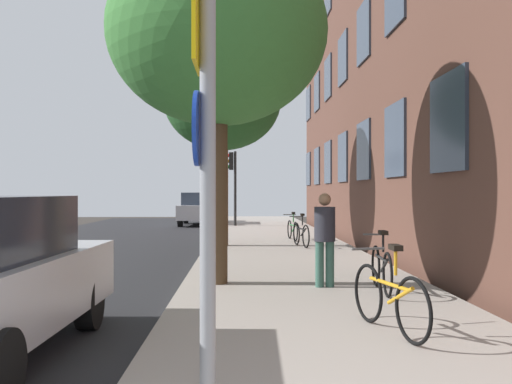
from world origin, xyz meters
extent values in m
plane|color=#332D28|center=(-2.40, 15.00, 0.00)|extent=(41.80, 41.80, 0.00)
cube|color=#232326|center=(-4.50, 15.00, 0.01)|extent=(7.00, 38.00, 0.01)
cube|color=#9E9389|center=(1.10, 15.00, 0.06)|extent=(4.20, 38.00, 0.12)
cube|color=#2D3847|center=(3.42, 8.25, 2.82)|extent=(0.06, 1.55, 1.63)
cube|color=#2D3847|center=(3.42, 11.38, 2.82)|extent=(0.06, 1.55, 1.63)
cube|color=#2D3847|center=(3.42, 14.50, 2.82)|extent=(0.06, 1.55, 1.63)
cube|color=#2D3847|center=(3.42, 17.62, 2.82)|extent=(0.06, 1.55, 1.63)
cube|color=#2D3847|center=(3.42, 20.75, 2.82)|extent=(0.06, 1.55, 1.63)
cube|color=#2D3847|center=(3.42, 23.88, 2.82)|extent=(0.06, 1.55, 1.63)
cube|color=#2D3847|center=(3.42, 27.00, 2.82)|extent=(0.06, 1.55, 1.63)
cube|color=#2D3847|center=(3.42, 14.50, 6.12)|extent=(0.06, 1.55, 1.63)
cube|color=#2D3847|center=(3.42, 17.62, 6.12)|extent=(0.06, 1.55, 1.63)
cube|color=#2D3847|center=(3.42, 20.75, 6.12)|extent=(0.06, 1.55, 1.63)
cube|color=#2D3847|center=(3.42, 23.88, 6.12)|extent=(0.06, 1.55, 1.63)
cube|color=#2D3847|center=(3.42, 27.00, 6.12)|extent=(0.06, 1.55, 1.63)
cube|color=#2D3847|center=(3.42, 23.88, 9.43)|extent=(0.06, 1.55, 1.63)
cube|color=#2D3847|center=(3.42, 27.00, 9.43)|extent=(0.06, 1.55, 1.63)
cylinder|color=gray|center=(-0.25, 3.35, 1.70)|extent=(0.12, 0.12, 3.15)
cube|color=yellow|center=(-0.33, 3.35, 2.90)|extent=(0.03, 0.60, 0.60)
cylinder|color=#14339E|center=(-0.33, 3.35, 2.15)|extent=(0.03, 0.56, 0.56)
cylinder|color=black|center=(-0.25, 24.45, 1.82)|extent=(0.12, 0.12, 3.40)
cube|color=black|center=(-0.43, 24.45, 3.07)|extent=(0.20, 0.24, 0.80)
sphere|color=red|center=(-0.54, 24.45, 3.33)|extent=(0.16, 0.16, 0.16)
sphere|color=#523707|center=(-0.54, 24.45, 3.07)|extent=(0.16, 0.16, 0.16)
sphere|color=#083E11|center=(-0.54, 24.45, 2.81)|extent=(0.16, 0.16, 0.16)
cylinder|color=#4C3823|center=(-0.39, 8.61, 1.69)|extent=(0.34, 0.34, 3.15)
ellipsoid|color=#387533|center=(-0.39, 8.61, 4.39)|extent=(3.73, 3.73, 3.17)
cylinder|color=brown|center=(-0.52, 15.16, 1.71)|extent=(0.33, 0.33, 3.17)
ellipsoid|color=#235123|center=(-0.52, 15.16, 4.30)|extent=(3.37, 3.37, 2.87)
torus|color=black|center=(1.52, 5.77, 0.47)|extent=(0.20, 0.69, 0.69)
torus|color=black|center=(1.75, 4.79, 0.47)|extent=(0.20, 0.69, 0.69)
cylinder|color=#C68C19|center=(1.63, 5.28, 0.66)|extent=(0.24, 0.84, 0.04)
cylinder|color=#C68C19|center=(1.69, 5.03, 0.57)|extent=(0.16, 0.51, 0.28)
cylinder|color=#C68C19|center=(1.67, 5.13, 0.91)|extent=(0.04, 0.04, 0.28)
cube|color=black|center=(1.67, 5.13, 1.07)|extent=(0.10, 0.24, 0.06)
cylinder|color=#4C4C4C|center=(1.52, 5.77, 0.99)|extent=(0.42, 0.13, 0.03)
torus|color=black|center=(2.23, 8.28, 0.45)|extent=(0.09, 0.67, 0.67)
torus|color=black|center=(2.16, 7.28, 0.45)|extent=(0.09, 0.67, 0.67)
cylinder|color=black|center=(2.19, 7.78, 0.64)|extent=(0.11, 0.85, 0.04)
cylinder|color=black|center=(2.18, 7.53, 0.56)|extent=(0.08, 0.52, 0.28)
cylinder|color=black|center=(2.18, 7.63, 0.89)|extent=(0.04, 0.04, 0.28)
cube|color=black|center=(2.18, 7.63, 1.05)|extent=(0.10, 0.24, 0.06)
cylinder|color=#4C4C4C|center=(2.23, 8.28, 0.97)|extent=(0.42, 0.06, 0.03)
torus|color=black|center=(1.63, 15.32, 0.44)|extent=(0.15, 0.65, 0.65)
torus|color=black|center=(1.79, 14.36, 0.44)|extent=(0.15, 0.65, 0.65)
cylinder|color=black|center=(1.71, 14.84, 0.62)|extent=(0.18, 0.82, 0.04)
cylinder|color=black|center=(1.75, 14.60, 0.54)|extent=(0.13, 0.50, 0.27)
cylinder|color=black|center=(1.74, 14.70, 0.87)|extent=(0.04, 0.04, 0.28)
cube|color=black|center=(1.74, 14.70, 1.03)|extent=(0.10, 0.24, 0.06)
cylinder|color=#4C4C4C|center=(1.63, 15.32, 0.95)|extent=(0.42, 0.10, 0.03)
torus|color=black|center=(1.62, 17.41, 0.43)|extent=(0.10, 0.62, 0.62)
torus|color=black|center=(1.72, 16.44, 0.43)|extent=(0.10, 0.62, 0.62)
cylinder|color=#267233|center=(1.67, 16.93, 0.60)|extent=(0.13, 0.83, 0.04)
cylinder|color=#267233|center=(1.69, 16.68, 0.52)|extent=(0.09, 0.51, 0.27)
cylinder|color=#267233|center=(1.68, 16.78, 0.84)|extent=(0.04, 0.04, 0.28)
cube|color=black|center=(1.68, 16.78, 1.00)|extent=(0.10, 0.24, 0.06)
cylinder|color=#4C4C4C|center=(1.62, 17.41, 0.92)|extent=(0.42, 0.07, 0.03)
cylinder|color=#33594C|center=(1.29, 8.19, 0.49)|extent=(0.14, 0.14, 0.75)
cylinder|color=#33594C|center=(1.46, 8.19, 0.49)|extent=(0.14, 0.14, 0.75)
cylinder|color=#26262D|center=(1.37, 8.19, 1.15)|extent=(0.45, 0.45, 0.56)
sphere|color=#936B4C|center=(1.37, 8.19, 1.55)|extent=(0.20, 0.20, 0.20)
cylinder|color=black|center=(-1.83, 5.96, 0.33)|extent=(0.22, 0.64, 0.64)
cube|color=#B7B7BC|center=(-2.04, 26.86, 0.68)|extent=(1.90, 4.37, 0.70)
cube|color=#2D3847|center=(-2.04, 26.64, 1.33)|extent=(1.57, 2.46, 0.60)
cylinder|color=black|center=(-2.86, 28.24, 0.33)|extent=(0.22, 0.64, 0.64)
cylinder|color=black|center=(-1.21, 28.24, 0.33)|extent=(0.22, 0.64, 0.64)
cylinder|color=black|center=(-2.86, 25.47, 0.33)|extent=(0.22, 0.64, 0.64)
cylinder|color=black|center=(-1.21, 25.47, 0.33)|extent=(0.22, 0.64, 0.64)
camera|label=1|loc=(0.00, -0.76, 1.68)|focal=38.76mm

